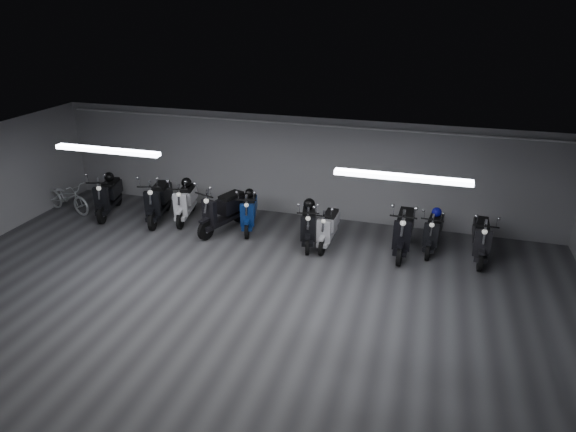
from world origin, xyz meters
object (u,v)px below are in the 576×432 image
(scooter_5, at_px, (309,219))
(scooter_1, at_px, (158,194))
(scooter_4, at_px, (249,206))
(helmet_2, at_px, (309,204))
(scooter_2, at_px, (185,196))
(scooter_9, at_px, (482,232))
(scooter_3, at_px, (223,204))
(helmet_0, at_px, (249,193))
(scooter_6, at_px, (328,222))
(helmet_3, at_px, (109,177))
(helmet_4, at_px, (437,212))
(scooter_8, at_px, (434,226))
(helmet_1, at_px, (186,183))
(scooter_7, at_px, (405,224))
(bicycle, at_px, (67,194))
(scooter_0, at_px, (107,190))

(scooter_5, bearing_deg, scooter_1, 164.84)
(scooter_4, relative_size, helmet_2, 5.91)
(scooter_2, xyz_separation_m, scooter_9, (7.65, -0.13, -0.01))
(scooter_1, distance_m, scooter_3, 1.98)
(scooter_9, xyz_separation_m, helmet_0, (-5.81, 0.26, 0.25))
(scooter_6, distance_m, helmet_0, 2.35)
(helmet_3, relative_size, helmet_4, 1.14)
(scooter_2, relative_size, scooter_8, 1.08)
(scooter_1, height_order, scooter_4, scooter_1)
(helmet_0, bearing_deg, scooter_2, -175.70)
(scooter_3, distance_m, helmet_1, 1.50)
(scooter_7, height_order, scooter_8, scooter_7)
(scooter_2, bearing_deg, scooter_6, -18.17)
(scooter_4, distance_m, bicycle, 5.40)
(scooter_2, distance_m, scooter_7, 5.91)
(scooter_9, distance_m, helmet_0, 5.82)
(scooter_2, height_order, helmet_2, scooter_2)
(scooter_1, height_order, scooter_9, scooter_1)
(scooter_0, distance_m, bicycle, 1.27)
(scooter_4, height_order, scooter_8, scooter_4)
(scooter_3, distance_m, helmet_4, 5.36)
(scooter_9, height_order, helmet_2, scooter_9)
(scooter_5, relative_size, scooter_9, 0.97)
(helmet_4, bearing_deg, scooter_9, -19.91)
(scooter_7, distance_m, helmet_3, 8.23)
(scooter_3, distance_m, scooter_8, 5.31)
(helmet_0, xyz_separation_m, helmet_4, (4.77, 0.11, -0.02))
(helmet_1, bearing_deg, scooter_1, -142.40)
(scooter_2, bearing_deg, helmet_4, -9.77)
(scooter_3, bearing_deg, scooter_9, 21.41)
(helmet_2, bearing_deg, scooter_9, 1.63)
(scooter_6, bearing_deg, scooter_1, 179.17)
(scooter_6, height_order, scooter_8, scooter_8)
(scooter_1, xyz_separation_m, scooter_9, (8.33, 0.11, -0.07))
(helmet_0, bearing_deg, helmet_4, 1.37)
(scooter_7, distance_m, helmet_4, 0.92)
(helmet_2, relative_size, helmet_3, 1.09)
(scooter_4, distance_m, scooter_5, 1.76)
(scooter_6, height_order, helmet_2, scooter_6)
(scooter_2, distance_m, scooter_5, 3.64)
(scooter_8, bearing_deg, helmet_0, -174.34)
(scooter_8, bearing_deg, scooter_0, -170.95)
(scooter_2, xyz_separation_m, helmet_3, (-2.32, -0.02, 0.34))
(scooter_5, distance_m, helmet_2, 0.39)
(helmet_0, bearing_deg, scooter_4, -75.56)
(scooter_0, bearing_deg, helmet_4, -12.26)
(scooter_2, bearing_deg, helmet_0, -7.65)
(scooter_5, distance_m, helmet_0, 1.90)
(scooter_5, relative_size, helmet_4, 7.44)
(scooter_8, bearing_deg, scooter_6, -162.33)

